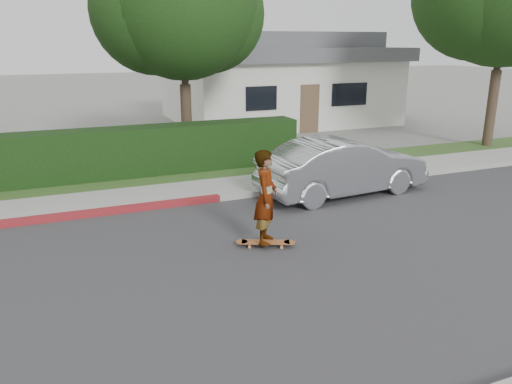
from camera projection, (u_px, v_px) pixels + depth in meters
ground at (238, 274)px, 8.70m from camera, size 120.00×120.00×0.00m
road at (238, 274)px, 8.70m from camera, size 60.00×8.00×0.01m
curb_far at (180, 203)px, 12.30m from camera, size 60.00×0.20×0.15m
sidewalk_far at (172, 193)px, 13.11m from camera, size 60.00×1.60×0.12m
planting_strip at (159, 179)px, 14.52m from camera, size 60.00×1.60×0.10m
hedge at (45, 160)px, 13.76m from camera, size 15.00×1.00×1.50m
tree_center at (180, 8)px, 15.94m from camera, size 5.66×4.84×7.44m
house at (276, 78)px, 25.15m from camera, size 10.60×8.60×4.30m
skateboard at (266, 242)px, 9.81m from camera, size 1.16×0.68×0.11m
skateboarder at (266, 197)px, 9.54m from camera, size 0.73×0.80×1.84m
car_silver at (343, 167)px, 13.03m from camera, size 4.69×1.99×1.51m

